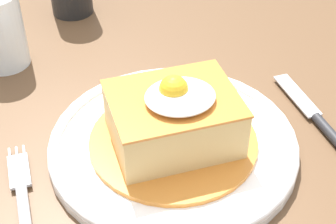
# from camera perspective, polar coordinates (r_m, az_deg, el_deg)

# --- Properties ---
(dining_table) EXTENTS (1.26, 1.06, 0.75)m
(dining_table) POSITION_cam_1_polar(r_m,az_deg,el_deg) (0.78, -4.95, -1.41)
(dining_table) COLOR brown
(dining_table) RESTS_ON ground_plane
(main_plate) EXTENTS (0.28, 0.28, 0.02)m
(main_plate) POSITION_cam_1_polar(r_m,az_deg,el_deg) (0.59, 0.58, -3.52)
(main_plate) COLOR white
(main_plate) RESTS_ON dining_table
(sandwich_meal) EXTENTS (0.19, 0.19, 0.09)m
(sandwich_meal) POSITION_cam_1_polar(r_m,az_deg,el_deg) (0.56, 0.64, -1.03)
(sandwich_meal) COLOR orange
(sandwich_meal) RESTS_ON main_plate
(fork) EXTENTS (0.02, 0.14, 0.01)m
(fork) POSITION_cam_1_polar(r_m,az_deg,el_deg) (0.55, -15.87, -9.45)
(fork) COLOR silver
(fork) RESTS_ON dining_table
(knife) EXTENTS (0.02, 0.17, 0.01)m
(knife) POSITION_cam_1_polar(r_m,az_deg,el_deg) (0.64, 16.73, -1.23)
(knife) COLOR #262628
(knife) RESTS_ON dining_table
(drinking_glass) EXTENTS (0.07, 0.07, 0.10)m
(drinking_glass) POSITION_cam_1_polar(r_m,az_deg,el_deg) (0.74, -18.18, 8.13)
(drinking_glass) COLOR silver
(drinking_glass) RESTS_ON dining_table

